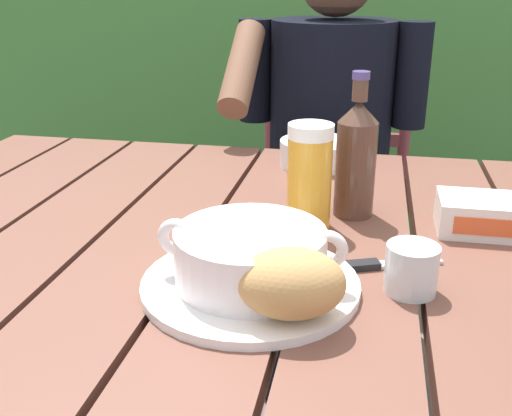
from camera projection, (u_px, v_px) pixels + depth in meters
name	position (u px, v px, depth m)	size (l,w,h in m)	color
dining_table	(255.00, 286.00, 0.94)	(1.40, 0.98, 0.74)	brown
chair_near_diner	(330.00, 196.00, 1.84)	(0.46, 0.42, 0.98)	brown
person_eating	(327.00, 136.00, 1.57)	(0.48, 0.47, 1.21)	black
serving_plate	(250.00, 284.00, 0.76)	(0.28, 0.28, 0.01)	white
soup_bowl	(250.00, 254.00, 0.74)	(0.24, 0.19, 0.08)	white
bread_roll	(291.00, 283.00, 0.67)	(0.14, 0.11, 0.08)	tan
beer_glass	(309.00, 176.00, 0.92)	(0.07, 0.07, 0.16)	gold
beer_bottle	(356.00, 157.00, 0.96)	(0.06, 0.06, 0.23)	#503428
water_glass_small	(411.00, 269.00, 0.74)	(0.07, 0.07, 0.06)	silver
butter_tub	(481.00, 215.00, 0.92)	(0.13, 0.10, 0.05)	white
table_knife	(377.00, 265.00, 0.81)	(0.15, 0.07, 0.01)	silver
diner_bowl	(316.00, 153.00, 1.24)	(0.15, 0.15, 0.05)	white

